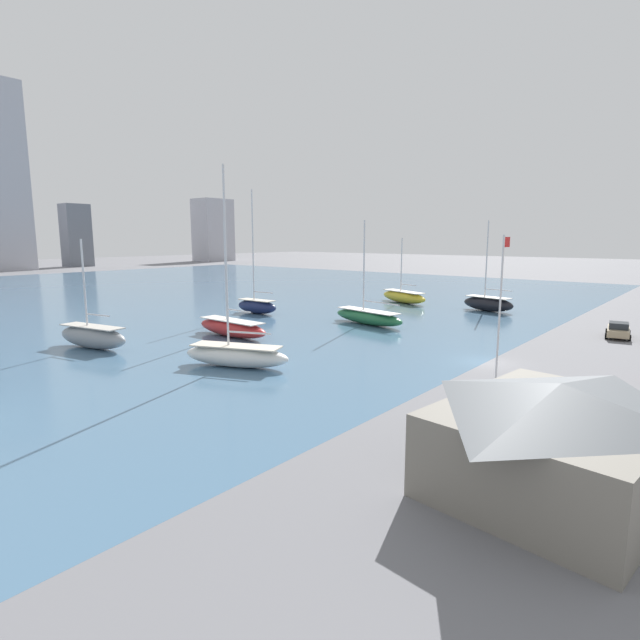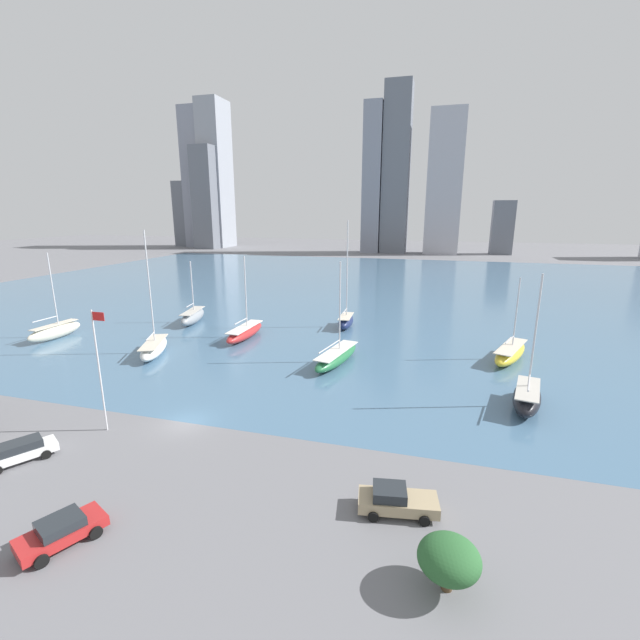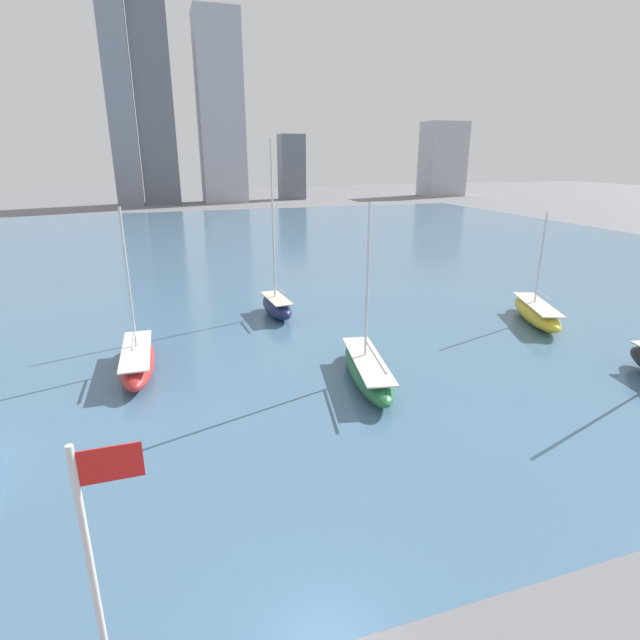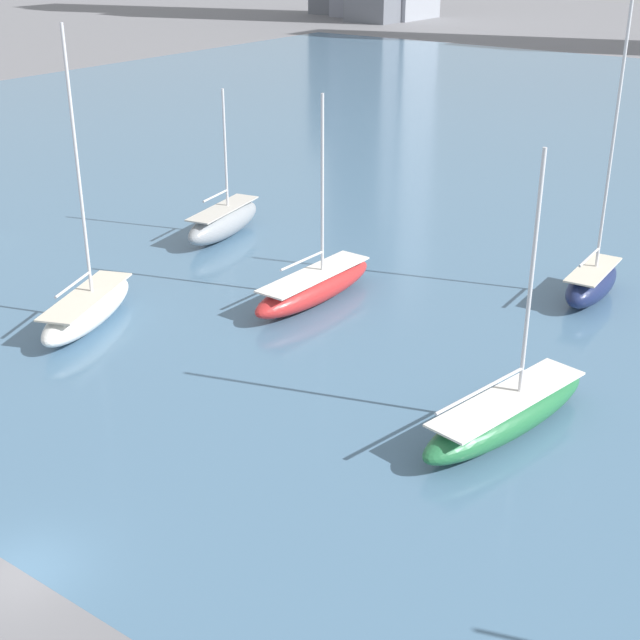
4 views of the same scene
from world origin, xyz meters
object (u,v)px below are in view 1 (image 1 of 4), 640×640
sailboat_navy (257,305)px  parked_wagon_white (574,399)px  sailboat_red (232,327)px  sailboat_gray (93,336)px  flag_pole (500,304)px  parked_pickup_tan (618,330)px  sailboat_green (368,317)px  sailboat_black (488,303)px  sailboat_yellow (404,297)px  boat_shed (557,436)px  sailboat_white (236,355)px

sailboat_navy → parked_wagon_white: bearing=-112.7°
sailboat_red → sailboat_gray: size_ratio=1.17×
flag_pole → parked_pickup_tan: flag_pole is taller
sailboat_green → sailboat_gray: bearing=166.3°
sailboat_red → sailboat_black: size_ratio=0.94×
sailboat_black → sailboat_green: sailboat_black is taller
flag_pole → sailboat_yellow: 45.75m
boat_shed → sailboat_green: bearing=51.7°
flag_pole → sailboat_black: 38.26m
flag_pole → sailboat_yellow: size_ratio=1.01×
sailboat_white → sailboat_gray: bearing=82.1°
parked_pickup_tan → parked_wagon_white: size_ratio=1.00×
sailboat_yellow → sailboat_navy: (-23.15, 9.76, 0.12)m
sailboat_red → parked_wagon_white: (-2.42, -33.86, -0.12)m
sailboat_gray → sailboat_navy: bearing=-1.7°
sailboat_yellow → parked_pickup_tan: (-10.86, -31.97, -0.18)m
parked_pickup_tan → parked_wagon_white: 27.76m
sailboat_yellow → parked_wagon_white: sailboat_yellow is taller
sailboat_yellow → parked_wagon_white: (-38.54, -34.02, -0.17)m
sailboat_red → sailboat_yellow: (36.12, 0.16, 0.04)m
sailboat_black → sailboat_navy: size_ratio=0.76×
sailboat_yellow → parked_wagon_white: size_ratio=2.04×
parked_pickup_tan → parked_wagon_white: (-27.68, -2.06, 0.01)m
boat_shed → parked_wagon_white: (10.48, 1.63, -1.41)m
boat_shed → parked_pickup_tan: size_ratio=2.13×
boat_shed → flag_pole: 15.66m
sailboat_gray → flag_pole: bearing=-80.7°
sailboat_black → sailboat_gray: bearing=169.4°
flag_pole → sailboat_navy: size_ratio=0.63×
sailboat_gray → sailboat_navy: 25.52m
flag_pole → parked_wagon_white: 8.10m
boat_shed → sailboat_gray: 41.24m
sailboat_white → parked_pickup_tan: size_ratio=3.10×
sailboat_green → parked_pickup_tan: size_ratio=2.42×
sailboat_red → parked_pickup_tan: bearing=-50.3°
parked_wagon_white → sailboat_yellow: bearing=72.5°
sailboat_black → parked_wagon_white: sailboat_black is taller
boat_shed → sailboat_red: 37.79m
sailboat_gray → sailboat_white: bearing=-86.7°
flag_pole → sailboat_red: bearing=91.0°
parked_wagon_white → sailboat_white: bearing=134.6°
parked_wagon_white → flag_pole: bearing=94.5°
parked_pickup_tan → sailboat_black: bearing=-39.2°
sailboat_gray → sailboat_red: bearing=-36.3°
boat_shed → sailboat_yellow: bearing=42.5°
boat_shed → flag_pole: bearing=35.4°
sailboat_black → parked_pickup_tan: 20.73m
flag_pole → sailboat_black: (35.21, 14.23, -4.64)m
sailboat_white → sailboat_black: size_ratio=1.25×
sailboat_white → parked_wagon_white: (5.71, -23.81, -0.16)m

